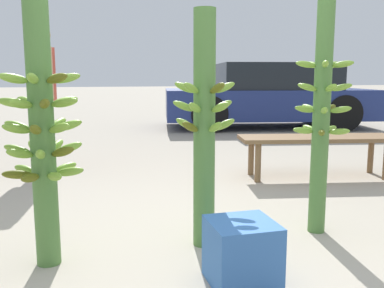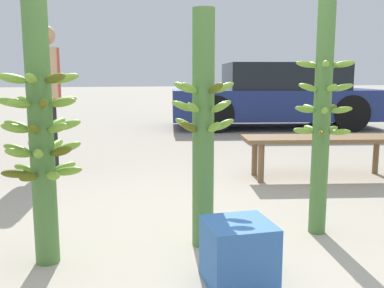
{
  "view_description": "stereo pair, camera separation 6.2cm",
  "coord_description": "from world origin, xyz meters",
  "px_view_note": "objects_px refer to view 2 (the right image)",
  "views": [
    {
      "loc": [
        -0.65,
        -2.13,
        1.03
      ],
      "look_at": [
        0.07,
        0.57,
        0.58
      ],
      "focal_mm": 40.0,
      "sensor_mm": 36.0,
      "label": 1
    },
    {
      "loc": [
        -0.6,
        -2.15,
        1.03
      ],
      "look_at": [
        0.07,
        0.57,
        0.58
      ],
      "focal_mm": 40.0,
      "sensor_mm": 36.0,
      "label": 2
    }
  ],
  "objects_px": {
    "banana_stalk_center": "(203,128)",
    "produce_crate": "(238,253)",
    "banana_stalk_left": "(40,119)",
    "vendor_person": "(48,85)",
    "market_bench": "(322,142)",
    "banana_stalk_right": "(323,101)",
    "parked_car": "(276,96)"
  },
  "relations": [
    {
      "from": "banana_stalk_center",
      "to": "produce_crate",
      "type": "height_order",
      "value": "banana_stalk_center"
    },
    {
      "from": "banana_stalk_left",
      "to": "vendor_person",
      "type": "height_order",
      "value": "banana_stalk_left"
    },
    {
      "from": "banana_stalk_center",
      "to": "market_bench",
      "type": "distance_m",
      "value": 2.18
    },
    {
      "from": "banana_stalk_left",
      "to": "vendor_person",
      "type": "xyz_separation_m",
      "value": [
        -0.16,
        2.49,
        0.13
      ]
    },
    {
      "from": "banana_stalk_right",
      "to": "vendor_person",
      "type": "relative_size",
      "value": 1.11
    },
    {
      "from": "market_bench",
      "to": "vendor_person",
      "type": "bearing_deg",
      "value": 169.5
    },
    {
      "from": "banana_stalk_left",
      "to": "parked_car",
      "type": "distance_m",
      "value": 6.87
    },
    {
      "from": "vendor_person",
      "to": "banana_stalk_right",
      "type": "bearing_deg",
      "value": -160.5
    },
    {
      "from": "banana_stalk_right",
      "to": "parked_car",
      "type": "relative_size",
      "value": 0.4
    },
    {
      "from": "banana_stalk_left",
      "to": "parked_car",
      "type": "bearing_deg",
      "value": 54.94
    },
    {
      "from": "vendor_person",
      "to": "parked_car",
      "type": "distance_m",
      "value": 5.18
    },
    {
      "from": "produce_crate",
      "to": "vendor_person",
      "type": "bearing_deg",
      "value": 110.43
    },
    {
      "from": "banana_stalk_right",
      "to": "market_bench",
      "type": "relative_size",
      "value": 1.06
    },
    {
      "from": "banana_stalk_left",
      "to": "vendor_person",
      "type": "distance_m",
      "value": 2.5
    },
    {
      "from": "banana_stalk_center",
      "to": "vendor_person",
      "type": "height_order",
      "value": "vendor_person"
    },
    {
      "from": "banana_stalk_right",
      "to": "vendor_person",
      "type": "distance_m",
      "value": 3.07
    },
    {
      "from": "banana_stalk_right",
      "to": "vendor_person",
      "type": "bearing_deg",
      "value": 127.48
    },
    {
      "from": "banana_stalk_center",
      "to": "vendor_person",
      "type": "relative_size",
      "value": 0.9
    },
    {
      "from": "banana_stalk_right",
      "to": "parked_car",
      "type": "height_order",
      "value": "banana_stalk_right"
    },
    {
      "from": "banana_stalk_center",
      "to": "vendor_person",
      "type": "xyz_separation_m",
      "value": [
        -1.07,
        2.45,
        0.21
      ]
    },
    {
      "from": "vendor_person",
      "to": "parked_car",
      "type": "xyz_separation_m",
      "value": [
        4.11,
        3.13,
        -0.31
      ]
    },
    {
      "from": "banana_stalk_right",
      "to": "banana_stalk_center",
      "type": "bearing_deg",
      "value": -178.51
    },
    {
      "from": "produce_crate",
      "to": "banana_stalk_right",
      "type": "bearing_deg",
      "value": 36.29
    },
    {
      "from": "banana_stalk_right",
      "to": "market_bench",
      "type": "distance_m",
      "value": 1.69
    },
    {
      "from": "banana_stalk_right",
      "to": "market_bench",
      "type": "height_order",
      "value": "banana_stalk_right"
    },
    {
      "from": "banana_stalk_right",
      "to": "produce_crate",
      "type": "height_order",
      "value": "banana_stalk_right"
    },
    {
      "from": "vendor_person",
      "to": "produce_crate",
      "type": "xyz_separation_m",
      "value": [
        1.11,
        -2.99,
        -0.77
      ]
    },
    {
      "from": "parked_car",
      "to": "produce_crate",
      "type": "relative_size",
      "value": 13.48
    },
    {
      "from": "produce_crate",
      "to": "banana_stalk_left",
      "type": "bearing_deg",
      "value": 152.47
    },
    {
      "from": "vendor_person",
      "to": "produce_crate",
      "type": "bearing_deg",
      "value": -177.55
    },
    {
      "from": "banana_stalk_left",
      "to": "produce_crate",
      "type": "xyz_separation_m",
      "value": [
        0.95,
        -0.49,
        -0.64
      ]
    },
    {
      "from": "banana_stalk_center",
      "to": "market_bench",
      "type": "bearing_deg",
      "value": 40.82
    }
  ]
}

